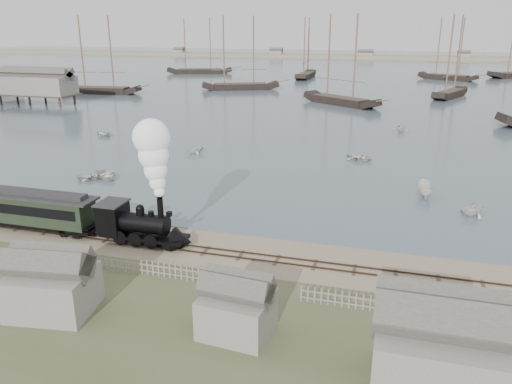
# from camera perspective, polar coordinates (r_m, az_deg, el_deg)

# --- Properties ---
(ground) EXTENTS (600.00, 600.00, 0.00)m
(ground) POSITION_cam_1_polar(r_m,az_deg,el_deg) (41.61, 0.35, -6.31)
(ground) COLOR gray
(ground) RESTS_ON ground
(harbor_water) EXTENTS (600.00, 336.00, 0.06)m
(harbor_water) POSITION_cam_1_polar(r_m,az_deg,el_deg) (207.34, 13.50, 13.26)
(harbor_water) COLOR #475B66
(harbor_water) RESTS_ON ground
(rail_track) EXTENTS (120.00, 1.80, 0.16)m
(rail_track) POSITION_cam_1_polar(r_m,az_deg,el_deg) (39.86, -0.43, -7.42)
(rail_track) COLOR #39281F
(rail_track) RESTS_ON ground
(picket_fence_west) EXTENTS (19.00, 0.10, 1.20)m
(picket_fence_west) POSITION_cam_1_polar(r_m,az_deg,el_deg) (38.03, -12.19, -9.30)
(picket_fence_west) COLOR gray
(picket_fence_west) RESTS_ON ground
(picket_fence_east) EXTENTS (15.00, 0.10, 1.20)m
(picket_fence_east) POSITION_cam_1_polar(r_m,az_deg,el_deg) (33.84, 18.08, -13.62)
(picket_fence_east) COLOR gray
(picket_fence_east) RESTS_ON ground
(shed_left) EXTENTS (5.00, 4.00, 4.10)m
(shed_left) POSITION_cam_1_polar(r_m,az_deg,el_deg) (35.48, -21.94, -12.50)
(shed_left) COLOR gray
(shed_left) RESTS_ON ground
(shed_mid) EXTENTS (4.00, 3.50, 3.60)m
(shed_mid) POSITION_cam_1_polar(r_m,az_deg,el_deg) (31.09, -2.16, -15.72)
(shed_mid) COLOR gray
(shed_mid) RESTS_ON ground
(far_spit) EXTENTS (500.00, 20.00, 1.80)m
(far_spit) POSITION_cam_1_polar(r_m,az_deg,el_deg) (287.07, 14.41, 14.54)
(far_spit) COLOR gray
(far_spit) RESTS_ON ground
(locomotive) EXTENTS (8.19, 3.06, 10.21)m
(locomotive) POSITION_cam_1_polar(r_m,az_deg,el_deg) (41.19, -12.00, 0.03)
(locomotive) COLOR black
(locomotive) RESTS_ON ground
(passenger_coach) EXTENTS (13.35, 2.57, 3.24)m
(passenger_coach) POSITION_cam_1_polar(r_m,az_deg,el_deg) (48.78, -24.63, -1.65)
(passenger_coach) COLOR black
(passenger_coach) RESTS_ON ground
(beached_dinghy) EXTENTS (3.63, 4.15, 0.72)m
(beached_dinghy) POSITION_cam_1_polar(r_m,az_deg,el_deg) (47.78, -18.43, -3.46)
(beached_dinghy) COLOR silver
(beached_dinghy) RESTS_ON ground
(rowboat_0) EXTENTS (4.92, 5.07, 0.86)m
(rowboat_0) POSITION_cam_1_polar(r_m,az_deg,el_deg) (62.28, -16.78, 1.91)
(rowboat_0) COLOR silver
(rowboat_0) RESTS_ON harbor_water
(rowboat_1) EXTENTS (3.38, 3.48, 1.39)m
(rowboat_1) POSITION_cam_1_polar(r_m,az_deg,el_deg) (71.90, -7.00, 4.97)
(rowboat_1) COLOR silver
(rowboat_1) RESTS_ON harbor_water
(rowboat_2) EXTENTS (3.91, 1.73, 1.47)m
(rowboat_2) POSITION_cam_1_polar(r_m,az_deg,el_deg) (56.13, 18.71, 0.25)
(rowboat_2) COLOR silver
(rowboat_2) RESTS_ON harbor_water
(rowboat_3) EXTENTS (3.78, 4.35, 0.75)m
(rowboat_3) POSITION_cam_1_polar(r_m,az_deg,el_deg) (69.20, 11.81, 3.90)
(rowboat_3) COLOR silver
(rowboat_3) RESTS_ON harbor_water
(rowboat_4) EXTENTS (3.79, 3.83, 1.53)m
(rowboat_4) POSITION_cam_1_polar(r_m,az_deg,el_deg) (52.23, 23.58, -1.67)
(rowboat_4) COLOR silver
(rowboat_4) RESTS_ON harbor_water
(rowboat_6) EXTENTS (4.19, 4.51, 0.76)m
(rowboat_6) POSITION_cam_1_polar(r_m,az_deg,el_deg) (86.81, -17.07, 6.43)
(rowboat_6) COLOR silver
(rowboat_6) RESTS_ON harbor_water
(rowboat_7) EXTENTS (3.69, 3.34, 1.70)m
(rowboat_7) POSITION_cam_1_polar(r_m,az_deg,el_deg) (89.88, 16.25, 7.21)
(rowboat_7) COLOR silver
(rowboat_7) RESTS_ON harbor_water
(rowboat_8) EXTENTS (3.94, 4.18, 0.70)m
(rowboat_8) POSITION_cam_1_polar(r_m,az_deg,el_deg) (62.45, -18.22, 1.74)
(rowboat_8) COLOR silver
(rowboat_8) RESTS_ON harbor_water
(schooner_0) EXTENTS (21.64, 7.12, 20.00)m
(schooner_0) POSITION_cam_1_polar(r_m,az_deg,el_deg) (140.88, -17.63, 14.73)
(schooner_0) COLOR black
(schooner_0) RESTS_ON harbor_water
(schooner_1) EXTENTS (21.67, 13.19, 20.00)m
(schooner_1) POSITION_cam_1_polar(r_m,az_deg,el_deg) (143.10, -1.81, 15.60)
(schooner_1) COLOR black
(schooner_1) RESTS_ON harbor_water
(schooner_2) EXTENTS (19.39, 15.69, 20.00)m
(schooner_2) POSITION_cam_1_polar(r_m,az_deg,el_deg) (116.94, 9.90, 14.67)
(schooner_2) COLOR black
(schooner_2) RESTS_ON harbor_water
(schooner_3) EXTENTS (10.35, 17.38, 20.00)m
(schooner_3) POSITION_cam_1_polar(r_m,az_deg,el_deg) (136.01, 21.73, 14.19)
(schooner_3) COLOR black
(schooner_3) RESTS_ON harbor_water
(schooner_6) EXTENTS (24.60, 13.14, 20.00)m
(schooner_6) POSITION_cam_1_polar(r_m,az_deg,el_deg) (192.84, -6.55, 16.26)
(schooner_6) COLOR black
(schooner_6) RESTS_ON harbor_water
(schooner_7) EXTENTS (4.60, 19.14, 20.00)m
(schooner_7) POSITION_cam_1_polar(r_m,az_deg,el_deg) (175.73, 5.81, 16.07)
(schooner_7) COLOR black
(schooner_7) RESTS_ON harbor_water
(schooner_8) EXTENTS (19.26, 12.13, 20.00)m
(schooner_8) POSITION_cam_1_polar(r_m,az_deg,el_deg) (180.55, 21.37, 15.01)
(schooner_8) COLOR black
(schooner_8) RESTS_ON harbor_water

